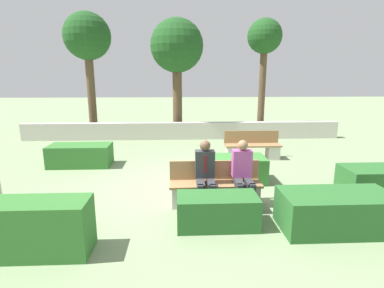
# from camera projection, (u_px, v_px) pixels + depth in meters

# --- Properties ---
(ground_plane) EXTENTS (60.00, 60.00, 0.00)m
(ground_plane) POSITION_uv_depth(u_px,v_px,m) (186.00, 185.00, 7.18)
(ground_plane) COLOR gray
(perimeter_wall) EXTENTS (12.95, 0.30, 0.69)m
(perimeter_wall) POSITION_uv_depth(u_px,v_px,m) (182.00, 131.00, 12.33)
(perimeter_wall) COLOR beige
(perimeter_wall) RESTS_ON ground_plane
(bench_front) EXTENTS (1.84, 0.48, 0.86)m
(bench_front) POSITION_uv_depth(u_px,v_px,m) (215.00, 188.00, 6.06)
(bench_front) COLOR #937047
(bench_front) RESTS_ON ground_plane
(bench_left_side) EXTENTS (1.74, 0.49, 0.86)m
(bench_left_side) POSITION_uv_depth(u_px,v_px,m) (252.00, 148.00, 9.41)
(bench_left_side) COLOR #937047
(bench_left_side) RESTS_ON ground_plane
(person_seated_man) EXTENTS (0.38, 0.63, 1.35)m
(person_seated_man) POSITION_uv_depth(u_px,v_px,m) (205.00, 171.00, 5.83)
(person_seated_man) COLOR #333338
(person_seated_man) RESTS_ON ground_plane
(person_seated_woman) EXTENTS (0.38, 0.63, 1.34)m
(person_seated_woman) POSITION_uv_depth(u_px,v_px,m) (243.00, 171.00, 5.86)
(person_seated_woman) COLOR #333338
(person_seated_woman) RESTS_ON ground_plane
(hedge_block_near_left) EXTENTS (1.43, 0.81, 0.63)m
(hedge_block_near_left) POSITION_uv_depth(u_px,v_px,m) (236.00, 169.00, 7.39)
(hedge_block_near_left) COLOR #33702D
(hedge_block_near_left) RESTS_ON ground_plane
(hedge_block_near_right) EXTENTS (1.74, 0.83, 0.62)m
(hedge_block_near_right) POSITION_uv_depth(u_px,v_px,m) (80.00, 155.00, 8.69)
(hedge_block_near_right) COLOR #33702D
(hedge_block_near_right) RESTS_ON ground_plane
(hedge_block_mid_left) EXTENTS (1.57, 0.61, 0.82)m
(hedge_block_mid_left) POSITION_uv_depth(u_px,v_px,m) (35.00, 228.00, 4.34)
(hedge_block_mid_left) COLOR #33702D
(hedge_block_mid_left) RESTS_ON ground_plane
(hedge_block_mid_right) EXTENTS (1.39, 0.66, 0.56)m
(hedge_block_mid_right) POSITION_uv_depth(u_px,v_px,m) (217.00, 211.00, 5.19)
(hedge_block_mid_right) COLOR #286028
(hedge_block_mid_right) RESTS_ON ground_plane
(hedge_block_far_left) EXTENTS (1.28, 0.82, 0.66)m
(hedge_block_far_left) POSITION_uv_depth(u_px,v_px,m) (373.00, 182.00, 6.42)
(hedge_block_far_left) COLOR #286028
(hedge_block_far_left) RESTS_ON ground_plane
(hedge_block_far_right) EXTENTS (1.86, 0.90, 0.65)m
(hedge_block_far_right) POSITION_uv_depth(u_px,v_px,m) (336.00, 211.00, 5.06)
(hedge_block_far_right) COLOR #286028
(hedge_block_far_right) RESTS_ON ground_plane
(tree_leftmost) EXTENTS (1.95, 1.95, 5.15)m
(tree_leftmost) POSITION_uv_depth(u_px,v_px,m) (87.00, 39.00, 12.47)
(tree_leftmost) COLOR brown
(tree_leftmost) RESTS_ON ground_plane
(tree_center_left) EXTENTS (2.17, 2.17, 4.85)m
(tree_center_left) POSITION_uv_depth(u_px,v_px,m) (177.00, 48.00, 12.23)
(tree_center_left) COLOR brown
(tree_center_left) RESTS_ON ground_plane
(tree_center_right) EXTENTS (1.41, 1.41, 4.84)m
(tree_center_right) POSITION_uv_depth(u_px,v_px,m) (264.00, 42.00, 12.22)
(tree_center_right) COLOR brown
(tree_center_right) RESTS_ON ground_plane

